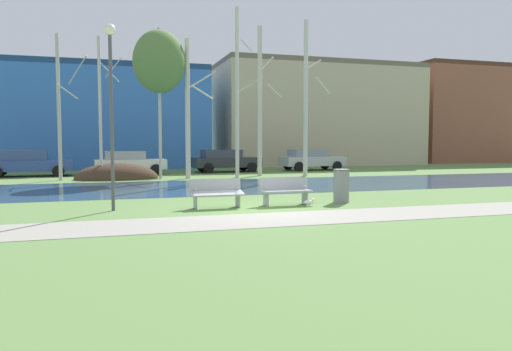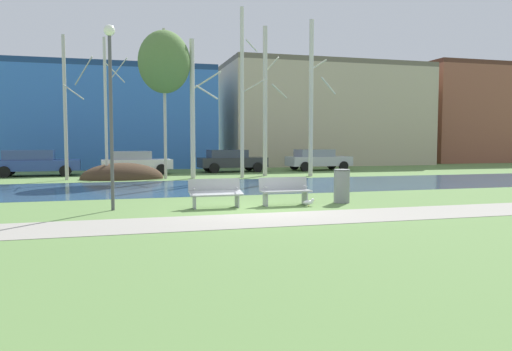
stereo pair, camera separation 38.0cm
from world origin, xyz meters
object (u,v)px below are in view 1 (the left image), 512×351
object	(u,v)px
parked_sedan_second_white	(129,162)
streetlamp	(111,87)
bench_right	(285,190)
bench_left	(216,192)
parked_van_nearest_blue	(27,163)
parked_hatch_third_dark	(225,160)
trash_bin	(341,185)
parked_wagon_fourth_silver	(311,159)
seagull	(309,202)

from	to	relation	value
parked_sedan_second_white	streetlamp	bearing A→B (deg)	-93.96
bench_right	streetlamp	distance (m)	6.05
bench_left	parked_van_nearest_blue	distance (m)	17.75
parked_hatch_third_dark	trash_bin	bearing A→B (deg)	-90.04
parked_hatch_third_dark	parked_wagon_fourth_silver	bearing A→B (deg)	1.10
trash_bin	parked_hatch_third_dark	world-z (taller)	parked_hatch_third_dark
bench_right	parked_van_nearest_blue	world-z (taller)	parked_van_nearest_blue
parked_sedan_second_white	parked_wagon_fourth_silver	bearing A→B (deg)	3.61
parked_van_nearest_blue	parked_sedan_second_white	size ratio (longest dim) A/B	1.14
bench_left	parked_wagon_fourth_silver	size ratio (longest dim) A/B	0.36
trash_bin	bench_left	bearing A→B (deg)	-178.68
streetlamp	parked_van_nearest_blue	size ratio (longest dim) A/B	1.10
trash_bin	parked_sedan_second_white	xyz separation A→B (m)	(-6.10, 15.94, 0.18)
seagull	bench_left	bearing A→B (deg)	170.70
bench_left	streetlamp	size ratio (longest dim) A/B	0.30
bench_left	streetlamp	xyz separation A→B (m)	(-2.99, 0.30, 3.08)
parked_sedan_second_white	parked_hatch_third_dark	world-z (taller)	parked_hatch_third_dark
seagull	parked_hatch_third_dark	world-z (taller)	parked_hatch_third_dark
bench_right	parked_hatch_third_dark	size ratio (longest dim) A/B	0.36
streetlamp	parked_van_nearest_blue	distance (m)	16.64
bench_left	parked_wagon_fourth_silver	world-z (taller)	parked_wagon_fourth_silver
trash_bin	streetlamp	bearing A→B (deg)	178.36
bench_left	parked_van_nearest_blue	xyz separation A→B (m)	(-7.54, 16.07, 0.32)
bench_left	parked_hatch_third_dark	xyz separation A→B (m)	(4.22, 16.69, 0.30)
parked_van_nearest_blue	parked_hatch_third_dark	distance (m)	11.78
parked_van_nearest_blue	parked_wagon_fourth_silver	size ratio (longest dim) A/B	1.08
parked_van_nearest_blue	parked_sedan_second_white	bearing A→B (deg)	-0.28
streetlamp	bench_left	bearing A→B (deg)	-5.81
bench_left	bench_right	bearing A→B (deg)	0.00
bench_left	parked_hatch_third_dark	bearing A→B (deg)	75.83
bench_right	trash_bin	size ratio (longest dim) A/B	1.47
seagull	parked_hatch_third_dark	bearing A→B (deg)	85.39
bench_left	bench_right	xyz separation A→B (m)	(2.21, 0.00, 0.00)
seagull	parked_wagon_fourth_silver	size ratio (longest dim) A/B	0.09
seagull	parked_van_nearest_blue	size ratio (longest dim) A/B	0.08
bench_left	seagull	world-z (taller)	bench_left
bench_right	parked_hatch_third_dark	bearing A→B (deg)	83.15
parked_van_nearest_blue	parked_wagon_fourth_silver	xyz separation A→B (m)	(17.91, 0.75, -0.02)
trash_bin	parked_sedan_second_white	world-z (taller)	parked_sedan_second_white
bench_right	trash_bin	distance (m)	2.00
seagull	parked_van_nearest_blue	bearing A→B (deg)	122.11
parked_sedan_second_white	parked_van_nearest_blue	bearing A→B (deg)	179.72
seagull	parked_sedan_second_white	bearing A→B (deg)	105.99
parked_wagon_fourth_silver	parked_hatch_third_dark	bearing A→B (deg)	-178.90
bench_right	streetlamp	bearing A→B (deg)	176.65
streetlamp	parked_sedan_second_white	xyz separation A→B (m)	(1.09, 15.74, -2.80)
parked_hatch_third_dark	parked_wagon_fourth_silver	size ratio (longest dim) A/B	1.00
streetlamp	bench_right	bearing A→B (deg)	-3.35
seagull	streetlamp	size ratio (longest dim) A/B	0.07
trash_bin	parked_wagon_fourth_silver	bearing A→B (deg)	69.75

